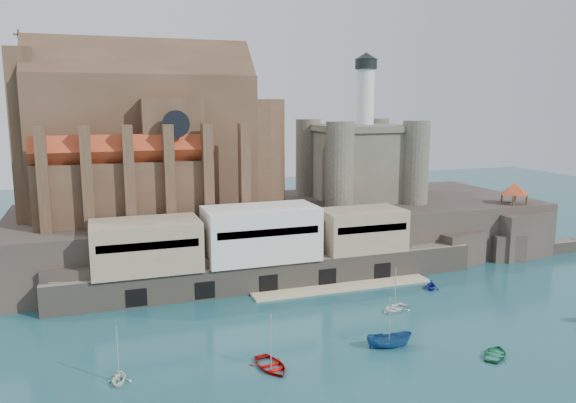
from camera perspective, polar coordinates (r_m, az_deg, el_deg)
The scene contains 13 objects.
ground at distance 75.90m, azimuth 9.99°, elevation -12.91°, with size 300.00×300.00×0.00m, color #18474F.
promontory at distance 108.69m, azimuth -0.18°, elevation -2.99°, with size 100.00×36.00×10.00m.
quay at distance 90.39m, azimuth -2.80°, elevation -4.94°, with size 70.00×12.00×13.05m.
church at distance 103.39m, azimuth -13.35°, elevation 5.72°, with size 47.00×25.93×30.51m.
castle_keep at distance 114.34m, azimuth 7.29°, elevation 4.38°, with size 21.20×21.20×29.30m.
rock_outcrop at distance 118.47m, azimuth 21.81°, elevation -3.08°, with size 14.50×10.50×8.70m.
pavilion at distance 117.03m, azimuth 22.04°, elevation 1.10°, with size 6.40×6.40×5.40m.
boat_0 at distance 65.65m, azimuth -1.73°, elevation -16.57°, with size 4.12×1.20×5.77m, color #A40604.
boat_2 at distance 71.62m, azimuth 10.21°, elevation -14.36°, with size 2.13×2.18×5.66m, color navy.
boat_3 at distance 72.72m, azimuth 20.31°, elevation -14.46°, with size 3.56×1.03×4.99m, color #1A763F.
boat_4 at distance 65.22m, azimuth -16.76°, elevation -17.20°, with size 2.93×1.79×3.40m, color white.
boat_6 at distance 83.46m, azimuth 10.78°, elevation -10.78°, with size 3.59×1.04×5.02m, color white.
boat_7 at distance 93.66m, azimuth 14.32°, elevation -8.59°, with size 2.97×1.82×3.45m, color #1F209B.
Camera 1 is at (-34.81, -60.73, 29.35)m, focal length 35.00 mm.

